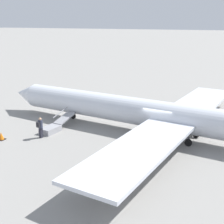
# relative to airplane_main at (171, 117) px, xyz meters

# --- Properties ---
(ground_plane) EXTENTS (600.00, 600.00, 0.00)m
(ground_plane) POSITION_rel_airplane_main_xyz_m (0.92, -0.09, -1.82)
(ground_plane) COLOR gray
(airplane_main) EXTENTS (33.70, 26.13, 6.11)m
(airplane_main) POSITION_rel_airplane_main_xyz_m (0.00, 0.00, 0.00)
(airplane_main) COLOR silver
(airplane_main) RESTS_ON ground
(boarding_stairs) EXTENTS (1.39, 4.09, 1.58)m
(boarding_stairs) POSITION_rel_airplane_main_xyz_m (9.66, 2.78, -1.46)
(boarding_stairs) COLOR #99999E
(boarding_stairs) RESTS_ON ground
(passenger) EXTENTS (0.36, 0.55, 1.74)m
(passenger) POSITION_rel_airplane_main_xyz_m (9.65, 4.58, -0.82)
(passenger) COLOR #23232D
(passenger) RESTS_ON ground
(traffic_cone_near_stairs) EXTENTS (0.58, 0.58, 0.64)m
(traffic_cone_near_stairs) POSITION_rel_airplane_main_xyz_m (12.32, 6.28, -1.52)
(traffic_cone_near_stairs) COLOR black
(traffic_cone_near_stairs) RESTS_ON ground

